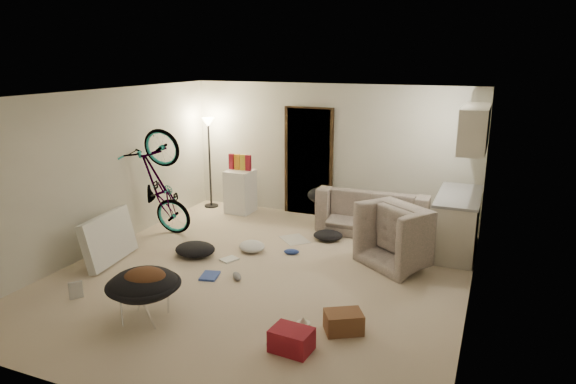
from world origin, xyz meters
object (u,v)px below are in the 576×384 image
at_px(bicycle, 161,207).
at_px(mini_fridge, 240,191).
at_px(drink_case_b, 292,340).
at_px(drink_case_a, 344,322).
at_px(sofa, 374,215).
at_px(floor_lamp, 209,143).
at_px(saucer_chair, 144,291).
at_px(tv_box, 109,238).
at_px(armchair, 410,241).
at_px(kitchen_counter, 457,224).
at_px(juicer, 303,328).

relative_size(bicycle, mini_fridge, 2.27).
xyz_separation_m(mini_fridge, drink_case_b, (2.79, -4.17, -0.29)).
bearing_deg(drink_case_a, sofa, 67.90).
xyz_separation_m(floor_lamp, sofa, (3.41, -0.20, -1.03)).
relative_size(sofa, saucer_chair, 2.23).
xyz_separation_m(floor_lamp, tv_box, (0.10, -3.09, -0.94)).
xyz_separation_m(floor_lamp, saucer_chair, (1.70, -4.32, -0.94)).
relative_size(armchair, mini_fridge, 1.25).
distance_m(floor_lamp, saucer_chair, 4.74).
xyz_separation_m(kitchen_counter, bicycle, (-4.73, -1.15, 0.06)).
distance_m(saucer_chair, drink_case_b, 1.84).
xyz_separation_m(bicycle, juicer, (3.43, -2.16, -0.40)).
relative_size(floor_lamp, saucer_chair, 2.11).
height_order(sofa, armchair, armchair).
distance_m(drink_case_a, drink_case_b, 0.69).
xyz_separation_m(mini_fridge, saucer_chair, (0.97, -4.22, -0.05)).
bearing_deg(sofa, drink_case_b, 90.01).
relative_size(kitchen_counter, saucer_chair, 1.75).
xyz_separation_m(mini_fridge, juicer, (2.80, -3.86, -0.32)).
bearing_deg(armchair, kitchen_counter, -91.80).
distance_m(armchair, bicycle, 4.16).
bearing_deg(tv_box, juicer, -21.89).
distance_m(armchair, saucer_chair, 3.88).
height_order(drink_case_b, juicer, drink_case_b).
bearing_deg(saucer_chair, bicycle, 122.32).
height_order(kitchen_counter, drink_case_b, kitchen_counter).
xyz_separation_m(floor_lamp, drink_case_a, (3.91, -3.70, -1.19)).
bearing_deg(mini_fridge, sofa, 0.23).
relative_size(drink_case_a, juicer, 1.82).
bearing_deg(kitchen_counter, bicycle, -166.37).
distance_m(floor_lamp, bicycle, 1.97).
relative_size(bicycle, drink_case_b, 4.49).
bearing_deg(juicer, tv_box, 165.77).
distance_m(mini_fridge, saucer_chair, 4.33).
distance_m(bicycle, tv_box, 1.30).
height_order(armchair, juicer, armchair).
relative_size(floor_lamp, bicycle, 0.96).
relative_size(sofa, drink_case_a, 4.66).
relative_size(floor_lamp, sofa, 0.95).
distance_m(armchair, juicer, 2.67).
distance_m(kitchen_counter, juicer, 3.57).
height_order(floor_lamp, juicer, floor_lamp).
xyz_separation_m(kitchen_counter, mini_fridge, (-4.10, 0.55, -0.02)).
xyz_separation_m(tv_box, juicer, (3.43, -0.87, -0.27)).
xyz_separation_m(mini_fridge, drink_case_a, (3.18, -3.60, -0.30)).
distance_m(kitchen_counter, drink_case_a, 3.20).
bearing_deg(bicycle, floor_lamp, -0.17).
bearing_deg(saucer_chair, tv_box, 142.27).
distance_m(armchair, mini_fridge, 3.75).
bearing_deg(sofa, tv_box, 39.59).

